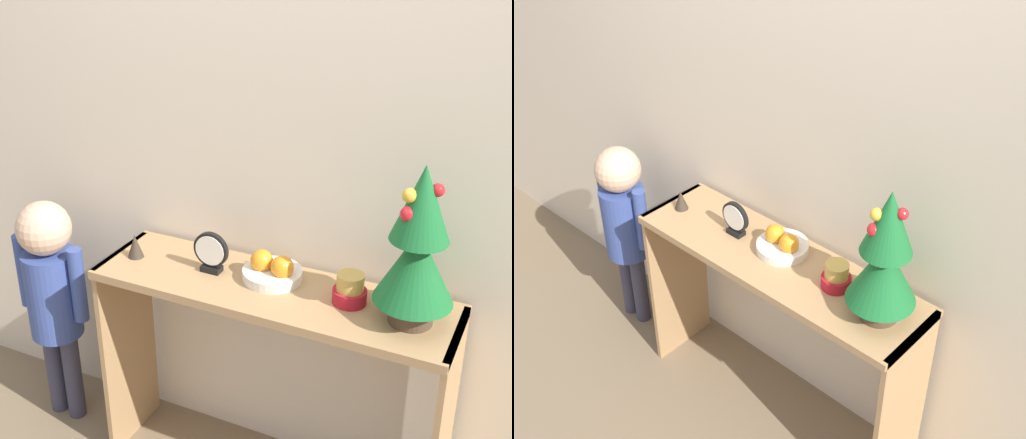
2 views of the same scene
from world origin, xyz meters
The scene contains 9 objects.
ground_plane centered at (0.00, 0.00, 0.00)m, with size 12.00×12.00×0.00m, color #7A664C.
back_wall centered at (0.00, 0.39, 1.25)m, with size 7.00×0.05×2.50m, color beige.
console_table centered at (0.00, 0.17, 0.62)m, with size 1.21×0.35×0.82m.
mini_tree centered at (0.45, 0.18, 1.07)m, with size 0.24×0.24×0.50m.
fruit_bowl centered at (-0.02, 0.22, 0.85)m, with size 0.20×0.20×0.10m.
singing_bowl centered at (0.26, 0.20, 0.86)m, with size 0.11×0.11×0.10m.
desk_clock centered at (-0.23, 0.18, 0.89)m, with size 0.12×0.04×0.14m.
figurine centered at (-0.52, 0.16, 0.86)m, with size 0.06×0.06×0.08m.
child_figure centered at (-0.91, 0.14, 0.61)m, with size 0.32×0.21×0.95m.
Camera 2 is at (1.38, -1.39, 2.48)m, focal length 50.00 mm.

